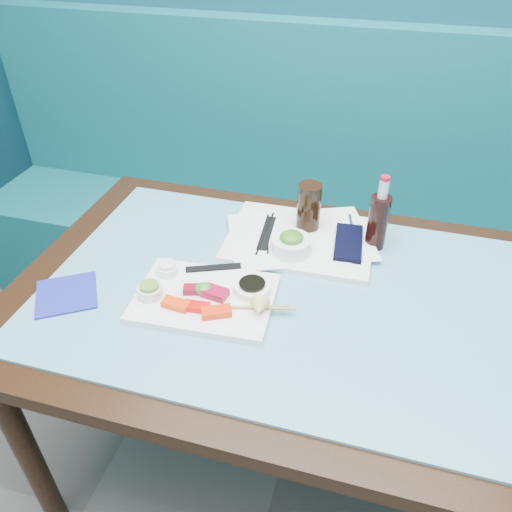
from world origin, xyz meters
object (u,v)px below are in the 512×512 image
(booth_bench, at_px, (330,235))
(seaweed_bowl, at_px, (291,245))
(serving_tray, at_px, (300,239))
(sashimi_plate, at_px, (205,298))
(cola_bottle_body, at_px, (378,222))
(dining_table, at_px, (290,318))
(blue_napkin, at_px, (66,294))
(cola_glass, at_px, (309,207))

(booth_bench, xyz_separation_m, seaweed_bowl, (-0.03, -0.70, 0.42))
(serving_tray, xyz_separation_m, seaweed_bowl, (-0.01, -0.07, 0.03))
(booth_bench, distance_m, serving_tray, 0.73)
(sashimi_plate, height_order, seaweed_bowl, seaweed_bowl)
(booth_bench, bearing_deg, cola_bottle_body, -72.94)
(booth_bench, distance_m, seaweed_bowl, 0.81)
(booth_bench, height_order, sashimi_plate, booth_bench)
(seaweed_bowl, relative_size, cola_bottle_body, 0.68)
(dining_table, relative_size, cola_bottle_body, 8.97)
(dining_table, xyz_separation_m, blue_napkin, (-0.53, -0.16, 0.09))
(sashimi_plate, distance_m, serving_tray, 0.35)
(serving_tray, height_order, cola_bottle_body, cola_bottle_body)
(sashimi_plate, bearing_deg, cola_glass, 59.92)
(sashimi_plate, distance_m, cola_bottle_body, 0.51)
(seaweed_bowl, height_order, blue_napkin, seaweed_bowl)
(booth_bench, relative_size, cola_glass, 21.76)
(sashimi_plate, bearing_deg, booth_bench, 74.57)
(serving_tray, xyz_separation_m, blue_napkin, (-0.51, -0.38, -0.00))
(seaweed_bowl, relative_size, blue_napkin, 0.75)
(seaweed_bowl, bearing_deg, serving_tray, 82.41)
(dining_table, distance_m, blue_napkin, 0.56)
(booth_bench, xyz_separation_m, sashimi_plate, (-0.19, -0.93, 0.39))
(dining_table, bearing_deg, blue_napkin, -162.90)
(dining_table, height_order, cola_bottle_body, cola_bottle_body)
(dining_table, bearing_deg, seaweed_bowl, 103.08)
(dining_table, bearing_deg, serving_tray, 96.12)
(dining_table, relative_size, cola_glass, 10.15)
(sashimi_plate, xyz_separation_m, blue_napkin, (-0.33, -0.07, -0.01))
(dining_table, distance_m, cola_bottle_body, 0.35)
(cola_bottle_body, bearing_deg, sashimi_plate, -137.45)
(cola_glass, bearing_deg, dining_table, -87.18)
(seaweed_bowl, bearing_deg, blue_napkin, -148.23)
(seaweed_bowl, bearing_deg, booth_bench, 87.24)
(sashimi_plate, relative_size, cola_bottle_body, 2.12)
(dining_table, bearing_deg, booth_bench, 90.00)
(cola_glass, distance_m, blue_napkin, 0.68)
(cola_glass, bearing_deg, booth_bench, 88.63)
(booth_bench, bearing_deg, cola_glass, -91.37)
(sashimi_plate, distance_m, blue_napkin, 0.34)
(seaweed_bowl, xyz_separation_m, blue_napkin, (-0.50, -0.31, -0.03))
(cola_glass, bearing_deg, sashimi_plate, -116.46)
(dining_table, xyz_separation_m, sashimi_plate, (-0.19, -0.09, 0.10))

